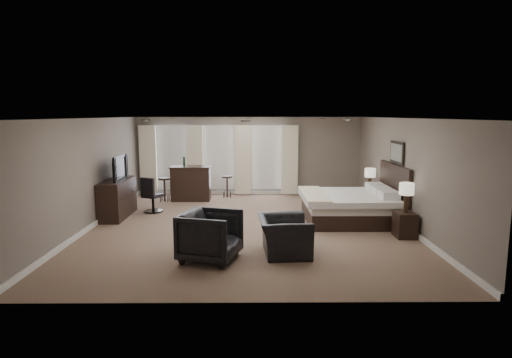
{
  "coord_description": "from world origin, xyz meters",
  "views": [
    {
      "loc": [
        0.11,
        -10.08,
        2.69
      ],
      "look_at": [
        0.2,
        0.4,
        1.1
      ],
      "focal_mm": 30.0,
      "sensor_mm": 36.0,
      "label": 1
    }
  ],
  "objects_px": {
    "bed": "(350,193)",
    "nightstand_near": "(405,225)",
    "bar_stool_left": "(165,190)",
    "bar_stool_right": "(227,187)",
    "nightstand_far": "(369,199)",
    "dresser": "(118,198)",
    "desk_chair": "(153,195)",
    "tv": "(117,177)",
    "lamp_near": "(406,198)",
    "armchair_far": "(211,233)",
    "bar_counter": "(191,183)",
    "armchair_near": "(284,229)",
    "lamp_far": "(370,179)"
  },
  "relations": [
    {
      "from": "armchair_far",
      "to": "nightstand_near",
      "type": "bearing_deg",
      "value": -54.12
    },
    {
      "from": "nightstand_far",
      "to": "armchair_near",
      "type": "relative_size",
      "value": 0.48
    },
    {
      "from": "desk_chair",
      "to": "bar_stool_right",
      "type": "bearing_deg",
      "value": -105.04
    },
    {
      "from": "nightstand_far",
      "to": "tv",
      "type": "distance_m",
      "value": 7.03
    },
    {
      "from": "nightstand_near",
      "to": "bar_stool_right",
      "type": "distance_m",
      "value": 6.23
    },
    {
      "from": "nightstand_near",
      "to": "bar_stool_left",
      "type": "bearing_deg",
      "value": 147.04
    },
    {
      "from": "armchair_far",
      "to": "bar_counter",
      "type": "distance_m",
      "value": 5.73
    },
    {
      "from": "armchair_near",
      "to": "bar_stool_right",
      "type": "height_order",
      "value": "armchair_near"
    },
    {
      "from": "nightstand_far",
      "to": "dresser",
      "type": "height_order",
      "value": "dresser"
    },
    {
      "from": "nightstand_far",
      "to": "tv",
      "type": "height_order",
      "value": "tv"
    },
    {
      "from": "dresser",
      "to": "tv",
      "type": "bearing_deg",
      "value": 0.0
    },
    {
      "from": "lamp_near",
      "to": "bar_counter",
      "type": "xyz_separation_m",
      "value": [
        -5.29,
        4.15,
        -0.34
      ]
    },
    {
      "from": "bed",
      "to": "bar_stool_right",
      "type": "relative_size",
      "value": 3.22
    },
    {
      "from": "bed",
      "to": "tv",
      "type": "bearing_deg",
      "value": 174.95
    },
    {
      "from": "nightstand_near",
      "to": "lamp_near",
      "type": "bearing_deg",
      "value": 0.0
    },
    {
      "from": "dresser",
      "to": "nightstand_near",
      "type": "bearing_deg",
      "value": -15.99
    },
    {
      "from": "bed",
      "to": "lamp_near",
      "type": "xyz_separation_m",
      "value": [
        0.89,
        -1.45,
        0.16
      ]
    },
    {
      "from": "bed",
      "to": "bar_stool_right",
      "type": "bearing_deg",
      "value": 136.1
    },
    {
      "from": "armchair_far",
      "to": "desk_chair",
      "type": "relative_size",
      "value": 1.03
    },
    {
      "from": "tv",
      "to": "desk_chair",
      "type": "relative_size",
      "value": 1.13
    },
    {
      "from": "nightstand_far",
      "to": "armchair_near",
      "type": "height_order",
      "value": "armchair_near"
    },
    {
      "from": "nightstand_far",
      "to": "dresser",
      "type": "xyz_separation_m",
      "value": [
        -6.92,
        -0.92,
        0.23
      ]
    },
    {
      "from": "dresser",
      "to": "desk_chair",
      "type": "bearing_deg",
      "value": 32.21
    },
    {
      "from": "lamp_near",
      "to": "bar_counter",
      "type": "distance_m",
      "value": 6.73
    },
    {
      "from": "nightstand_near",
      "to": "bar_counter",
      "type": "bearing_deg",
      "value": 141.88
    },
    {
      "from": "tv",
      "to": "armchair_far",
      "type": "xyz_separation_m",
      "value": [
        2.78,
        -3.44,
        -0.55
      ]
    },
    {
      "from": "tv",
      "to": "bar_stool_right",
      "type": "xyz_separation_m",
      "value": [
        2.74,
        2.64,
        -0.7
      ]
    },
    {
      "from": "nightstand_far",
      "to": "tv",
      "type": "relative_size",
      "value": 0.47
    },
    {
      "from": "lamp_near",
      "to": "nightstand_near",
      "type": "bearing_deg",
      "value": 0.0
    },
    {
      "from": "bed",
      "to": "bar_stool_left",
      "type": "xyz_separation_m",
      "value": [
        -5.19,
        2.5,
        -0.35
      ]
    },
    {
      "from": "armchair_far",
      "to": "desk_chair",
      "type": "distance_m",
      "value": 4.42
    },
    {
      "from": "lamp_near",
      "to": "tv",
      "type": "height_order",
      "value": "lamp_near"
    },
    {
      "from": "bar_counter",
      "to": "bar_stool_left",
      "type": "bearing_deg",
      "value": -165.38
    },
    {
      "from": "bar_stool_right",
      "to": "desk_chair",
      "type": "distance_m",
      "value": 2.87
    },
    {
      "from": "bar_stool_left",
      "to": "bar_stool_right",
      "type": "relative_size",
      "value": 1.06
    },
    {
      "from": "lamp_far",
      "to": "dresser",
      "type": "bearing_deg",
      "value": -172.45
    },
    {
      "from": "bed",
      "to": "nightstand_near",
      "type": "bearing_deg",
      "value": -58.46
    },
    {
      "from": "bed",
      "to": "lamp_far",
      "type": "bearing_deg",
      "value": 58.46
    },
    {
      "from": "armchair_near",
      "to": "bar_stool_left",
      "type": "height_order",
      "value": "armchair_near"
    },
    {
      "from": "dresser",
      "to": "lamp_far",
      "type": "bearing_deg",
      "value": 7.55
    },
    {
      "from": "armchair_far",
      "to": "dresser",
      "type": "bearing_deg",
      "value": 55.4
    },
    {
      "from": "bed",
      "to": "bar_stool_left",
      "type": "bearing_deg",
      "value": 154.34
    },
    {
      "from": "nightstand_far",
      "to": "lamp_far",
      "type": "height_order",
      "value": "lamp_far"
    },
    {
      "from": "nightstand_near",
      "to": "bar_counter",
      "type": "distance_m",
      "value": 6.73
    },
    {
      "from": "dresser",
      "to": "bar_counter",
      "type": "bearing_deg",
      "value": 53.1
    },
    {
      "from": "lamp_near",
      "to": "bar_counter",
      "type": "bearing_deg",
      "value": 141.88
    },
    {
      "from": "desk_chair",
      "to": "tv",
      "type": "bearing_deg",
      "value": 59.38
    },
    {
      "from": "bed",
      "to": "bar_counter",
      "type": "bearing_deg",
      "value": 148.45
    },
    {
      "from": "tv",
      "to": "bar_stool_left",
      "type": "xyz_separation_m",
      "value": [
        0.84,
        1.96,
        -0.68
      ]
    },
    {
      "from": "armchair_near",
      "to": "tv",
      "type": "bearing_deg",
      "value": 49.63
    }
  ]
}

